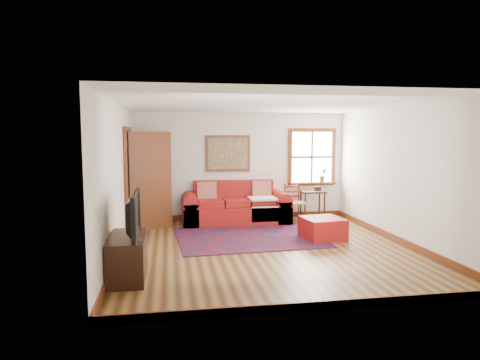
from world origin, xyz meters
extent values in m
plane|color=#402711|center=(0.00, 0.00, 0.00)|extent=(5.50, 5.50, 0.00)
cube|color=silver|center=(0.00, 2.75, 1.25)|extent=(5.00, 0.04, 2.50)
cube|color=silver|center=(0.00, -2.75, 1.25)|extent=(5.00, 0.04, 2.50)
cube|color=silver|center=(-2.50, 0.00, 1.25)|extent=(0.04, 5.50, 2.50)
cube|color=silver|center=(2.50, 0.00, 1.25)|extent=(0.04, 5.50, 2.50)
cube|color=white|center=(0.00, 0.00, 2.50)|extent=(5.00, 5.50, 0.04)
cube|color=#662F16|center=(0.00, 2.73, 0.06)|extent=(5.00, 0.03, 0.12)
cube|color=#662F16|center=(-2.48, 0.00, 0.06)|extent=(0.03, 5.50, 0.12)
cube|color=#662F16|center=(2.48, 0.00, 0.06)|extent=(0.03, 5.50, 0.12)
cube|color=white|center=(1.75, 2.73, 1.45)|extent=(1.00, 0.02, 1.20)
cube|color=#662F16|center=(1.75, 2.72, 2.09)|extent=(1.18, 0.06, 0.09)
cube|color=#662F16|center=(1.75, 2.72, 0.80)|extent=(1.18, 0.06, 0.09)
cube|color=#662F16|center=(1.21, 2.72, 1.45)|extent=(0.09, 0.06, 1.20)
cube|color=#662F16|center=(2.29, 2.72, 1.45)|extent=(0.09, 0.06, 1.20)
cube|color=#662F16|center=(1.75, 2.72, 1.45)|extent=(1.00, 0.04, 0.05)
cube|color=#662F16|center=(1.75, 2.65, 0.83)|extent=(1.15, 0.20, 0.04)
imported|color=#346322|center=(2.00, 2.63, 1.01)|extent=(0.18, 0.15, 0.33)
cube|color=black|center=(-2.49, 1.60, 1.02)|extent=(0.02, 0.90, 2.05)
cube|color=#662F16|center=(-2.46, 1.11, 1.02)|extent=(0.06, 0.09, 2.05)
cube|color=#662F16|center=(-2.46, 2.10, 1.02)|extent=(0.06, 0.09, 2.05)
cube|color=#662F16|center=(-2.46, 1.60, 2.09)|extent=(0.06, 1.08, 0.09)
cube|color=#662F16|center=(-2.04, 1.90, 1.02)|extent=(0.86, 0.35, 2.05)
cube|color=silver|center=(-2.04, 1.90, 1.13)|extent=(0.56, 0.22, 1.33)
cube|color=#662F16|center=(-0.30, 2.73, 1.55)|extent=(1.05, 0.04, 0.85)
cube|color=tan|center=(-0.30, 2.69, 1.55)|extent=(0.92, 0.03, 0.72)
cube|color=#5F0D17|center=(-0.17, 0.81, 0.01)|extent=(2.82, 2.31, 0.02)
cube|color=maroon|center=(-0.19, 2.23, 0.21)|extent=(2.38, 0.98, 0.41)
cube|color=maroon|center=(-0.19, 2.59, 0.67)|extent=(1.85, 0.27, 0.52)
cube|color=maroon|center=(-1.21, 2.23, 0.26)|extent=(0.33, 0.98, 0.52)
cube|color=maroon|center=(0.84, 2.23, 0.26)|extent=(0.33, 0.98, 0.52)
cube|color=orange|center=(-0.82, 2.41, 0.70)|extent=(0.44, 0.21, 0.45)
cube|color=orange|center=(0.44, 2.41, 0.70)|extent=(0.44, 0.21, 0.45)
cube|color=silver|center=(0.39, 2.04, 0.57)|extent=(0.60, 0.54, 0.04)
cube|color=maroon|center=(1.22, 0.48, 0.20)|extent=(0.80, 0.80, 0.41)
cube|color=black|center=(1.66, 2.35, 0.66)|extent=(0.56, 0.42, 0.04)
cylinder|color=black|center=(1.43, 2.18, 0.32)|extent=(0.04, 0.04, 0.64)
cylinder|color=black|center=(1.89, 2.18, 0.32)|extent=(0.04, 0.04, 0.64)
cylinder|color=black|center=(1.43, 2.52, 0.32)|extent=(0.04, 0.04, 0.64)
cylinder|color=black|center=(1.89, 2.52, 0.32)|extent=(0.04, 0.04, 0.64)
cube|color=tan|center=(1.16, 2.13, 0.44)|extent=(0.46, 0.44, 0.04)
cylinder|color=#662F16|center=(1.00, 1.94, 0.21)|extent=(0.04, 0.04, 0.42)
cylinder|color=#662F16|center=(1.35, 1.99, 0.21)|extent=(0.04, 0.04, 0.42)
cylinder|color=#662F16|center=(0.96, 2.27, 0.44)|extent=(0.04, 0.04, 0.88)
cylinder|color=#662F16|center=(1.31, 2.32, 0.44)|extent=(0.04, 0.04, 0.88)
cube|color=#662F16|center=(1.14, 2.29, 0.68)|extent=(0.35, 0.07, 0.26)
cube|color=black|center=(-2.24, -1.21, 0.30)|extent=(0.48, 1.08, 0.59)
imported|color=black|center=(-2.22, -1.25, 0.89)|extent=(0.14, 1.05, 0.61)
cylinder|color=silver|center=(-2.19, -0.83, 0.68)|extent=(0.12, 0.12, 0.18)
cylinder|color=#FFA53F|center=(-2.19, -0.83, 0.65)|extent=(0.07, 0.07, 0.12)
camera|label=1|loc=(-1.66, -7.16, 1.98)|focal=32.00mm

